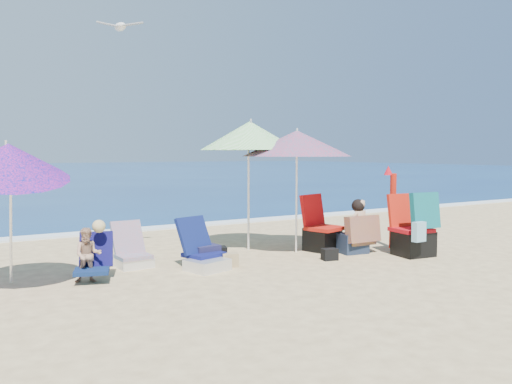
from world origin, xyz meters
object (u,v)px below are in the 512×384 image
camp_chair_left (321,234)px  seagull (120,27)px  umbrella_striped (250,136)px  chair_navy (203,255)px  camp_chair_right (414,233)px  person_left (90,254)px  furled_umbrella (392,203)px  umbrella_blue (8,160)px  person_center (360,227)px  chair_rainbow (132,255)px  umbrella_turquoise (297,143)px

camp_chair_left → seagull: (-3.22, 1.00, 3.39)m
umbrella_striped → chair_navy: size_ratio=2.55×
chair_navy → camp_chair_right: 3.57m
person_left → seagull: bearing=54.5°
camp_chair_left → furled_umbrella: bearing=-19.0°
furled_umbrella → umbrella_blue: bearing=177.5°
umbrella_striped → camp_chair_left: (1.05, -0.69, -1.72)m
chair_navy → person_left: person_left is taller
umbrella_blue → seagull: (1.77, 1.17, 2.06)m
person_center → person_left: (-4.46, 0.38, -0.08)m
chair_rainbow → person_left: bearing=-142.1°
chair_navy → chair_rainbow: chair_navy is taller
chair_rainbow → camp_chair_left: bearing=-8.0°
umbrella_turquoise → camp_chair_left: size_ratio=2.15×
umbrella_turquoise → umbrella_blue: (-4.50, -0.24, -0.25)m
chair_navy → seagull: size_ratio=1.37×
umbrella_blue → camp_chair_right: size_ratio=1.84×
camp_chair_left → camp_chair_right: size_ratio=0.92×
furled_umbrella → seagull: size_ratio=2.26×
umbrella_blue → person_center: (5.41, -0.35, -1.18)m
furled_umbrella → seagull: (-4.48, 1.44, 2.87)m
umbrella_blue → furled_umbrella: 6.31m
umbrella_blue → seagull: 2.95m
furled_umbrella → camp_chair_left: 1.44m
umbrella_striped → camp_chair_right: umbrella_striped is taller
chair_navy → camp_chair_right: bearing=-15.6°
person_left → seagull: size_ratio=1.24×
seagull → person_left: bearing=-125.5°
person_center → umbrella_striped: bearing=140.7°
umbrella_blue → person_center: size_ratio=2.14×
umbrella_striped → seagull: (-2.16, 0.31, 1.67)m
person_left → seagull: seagull is taller
seagull → umbrella_striped: bearing=-8.2°
camp_chair_left → seagull: 4.78m
umbrella_blue → camp_chair_right: 6.22m
furled_umbrella → camp_chair_right: bearing=-107.7°
furled_umbrella → person_left: (-5.30, 0.29, -0.45)m
person_center → seagull: bearing=157.3°
furled_umbrella → chair_navy: furled_umbrella is taller
umbrella_turquoise → umbrella_blue: 4.51m
seagull → umbrella_blue: bearing=-146.5°
person_center → chair_rainbow: bearing=165.2°
camp_chair_right → person_center: 0.89m
chair_rainbow → umbrella_striped: bearing=6.1°
chair_navy → person_left: 1.64m
umbrella_blue → umbrella_striped: bearing=12.4°
chair_navy → umbrella_striped: bearing=34.2°
umbrella_turquoise → camp_chair_left: 1.66m
furled_umbrella → seagull: bearing=162.2°
umbrella_turquoise → camp_chair_right: umbrella_turquoise is taller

